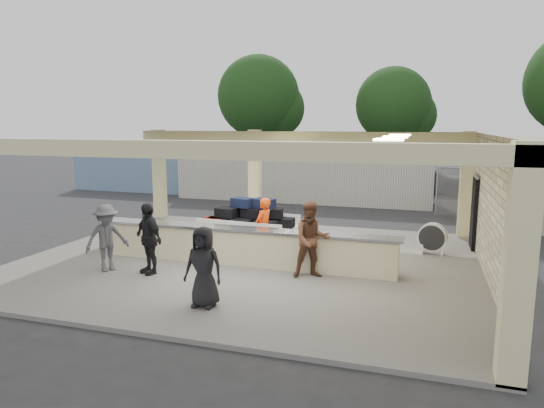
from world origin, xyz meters
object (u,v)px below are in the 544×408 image
(car_white_a, at_px, (536,190))
(container_white, at_px, (302,173))
(passenger_d, at_px, (204,267))
(car_dark, at_px, (428,181))
(luggage_cart, at_px, (249,222))
(passenger_a, at_px, (312,240))
(container_blue, at_px, (153,170))
(baggage_handler, at_px, (264,228))
(passenger_b, at_px, (148,238))
(passenger_c, at_px, (107,238))
(baggage_counter, at_px, (242,246))
(drum_fan, at_px, (433,237))

(car_white_a, xyz_separation_m, container_white, (-10.90, -2.26, 0.69))
(passenger_d, height_order, car_dark, passenger_d)
(luggage_cart, height_order, passenger_a, passenger_a)
(luggage_cart, xyz_separation_m, container_blue, (-9.85, 11.09, 0.27))
(passenger_d, bearing_deg, car_dark, 77.01)
(baggage_handler, xyz_separation_m, passenger_a, (1.65, -1.30, 0.09))
(passenger_b, relative_size, container_white, 0.14)
(luggage_cart, relative_size, passenger_b, 1.54)
(passenger_c, bearing_deg, passenger_b, -49.19)
(passenger_d, bearing_deg, baggage_counter, 96.19)
(passenger_a, bearing_deg, passenger_c, 167.83)
(passenger_d, bearing_deg, passenger_a, 56.52)
(passenger_d, relative_size, car_dark, 0.39)
(baggage_counter, relative_size, baggage_handler, 4.89)
(car_dark, distance_m, container_blue, 15.33)
(drum_fan, distance_m, container_white, 10.94)
(container_white, distance_m, container_blue, 8.96)
(passenger_b, xyz_separation_m, passenger_d, (2.25, -1.60, -0.06))
(passenger_c, bearing_deg, baggage_counter, -29.30)
(drum_fan, xyz_separation_m, passenger_c, (-7.83, -4.14, 0.37))
(baggage_handler, height_order, container_blue, container_blue)
(car_dark, relative_size, container_blue, 0.46)
(baggage_handler, relative_size, container_blue, 0.18)
(passenger_c, distance_m, container_blue, 15.83)
(drum_fan, bearing_deg, passenger_c, -139.87)
(passenger_a, relative_size, passenger_d, 1.12)
(passenger_a, bearing_deg, drum_fan, 23.93)
(luggage_cart, height_order, container_white, container_white)
(passenger_a, distance_m, container_white, 12.60)
(baggage_handler, bearing_deg, luggage_cart, -116.58)
(drum_fan, relative_size, container_white, 0.07)
(passenger_a, height_order, container_white, container_white)
(passenger_b, bearing_deg, container_white, 115.49)
(passenger_a, bearing_deg, baggage_counter, 141.91)
(passenger_d, bearing_deg, passenger_b, 144.61)
(drum_fan, distance_m, car_white_a, 12.30)
(car_dark, height_order, container_blue, container_blue)
(passenger_a, relative_size, car_dark, 0.44)
(container_blue, bearing_deg, baggage_counter, -48.95)
(passenger_b, distance_m, container_blue, 16.24)
(container_white, bearing_deg, container_blue, 175.10)
(passenger_c, relative_size, car_dark, 0.40)
(passenger_a, xyz_separation_m, car_dark, (2.73, 16.52, -0.33))
(luggage_cart, relative_size, car_dark, 0.65)
(baggage_counter, distance_m, passenger_a, 2.09)
(baggage_counter, height_order, luggage_cart, luggage_cart)
(passenger_a, xyz_separation_m, passenger_c, (-5.01, -1.04, -0.08))
(drum_fan, xyz_separation_m, baggage_handler, (-4.46, -1.80, 0.36))
(passenger_c, distance_m, car_white_a, 19.97)
(passenger_d, xyz_separation_m, container_blue, (-10.54, 15.57, 0.27))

